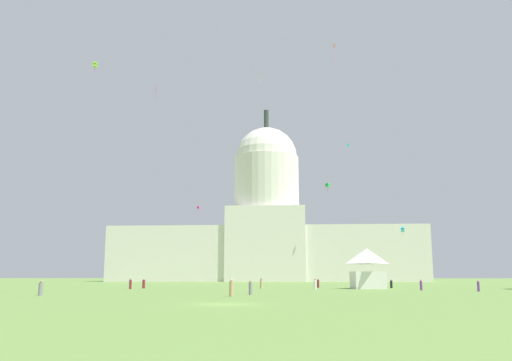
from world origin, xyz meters
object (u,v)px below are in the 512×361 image
Objects in this scene: person_purple_back_right at (478,286)px; person_tan_mid_center at (231,288)px; person_grey_deep_crowd at (41,289)px; person_maroon_front_left at (144,284)px; person_black_back_center at (391,284)px; kite_gold_high at (260,75)px; event_tent at (367,268)px; person_grey_front_center at (251,288)px; capitol_building at (267,232)px; kite_green_mid at (328,185)px; person_maroon_near_tent at (130,284)px; kite_magenta_mid at (198,208)px; person_purple_mid_left at (421,285)px; person_maroon_near_tree_west at (318,284)px; kite_turquoise_high at (348,145)px; kite_red_high at (156,89)px; person_white_edge_east at (315,285)px; kite_cyan_low at (403,229)px; kite_lime_high at (95,65)px; person_tan_near_tree_east at (261,284)px.

person_tan_mid_center is at bearing -11.30° from person_purple_back_right.
person_grey_deep_crowd is 20.12m from person_tan_mid_center.
person_maroon_front_left is 40.87m from person_black_back_center.
kite_gold_high is (18.05, 80.31, 54.40)m from person_grey_deep_crowd.
event_tent is at bearing -80.88° from person_tan_mid_center.
person_grey_deep_crowd is 21.99m from person_grey_front_center.
capitol_building is 110.75m from person_maroon_front_left.
person_grey_deep_crowd is (-38.06, -32.15, -2.55)m from event_tent.
person_grey_front_center is 1.09× the size of person_black_back_center.
kite_green_mid is at bearing 103.71° from person_grey_front_center.
kite_magenta_mid is at bearing -99.25° from person_maroon_near_tent.
person_purple_mid_left is at bearing 64.00° from person_grey_front_center.
kite_gold_high reaches higher than person_grey_deep_crowd.
person_grey_front_center is 0.57× the size of kite_gold_high.
capitol_building is 70.84× the size of person_grey_front_center.
person_maroon_front_left is at bearing 131.02° from person_maroon_near_tree_west.
kite_turquoise_high is 0.36× the size of kite_gold_high.
kite_green_mid is at bearing 83.84° from person_black_back_center.
person_tan_mid_center is 97.58m from kite_gold_high.
capitol_building is 66.92m from kite_red_high.
person_purple_mid_left is at bearing -85.99° from person_purple_back_right.
event_tent reaches higher than person_maroon_near_tent.
person_purple_mid_left is 0.93× the size of person_maroon_near_tent.
kite_turquoise_high is 53.62m from kite_magenta_mid.
kite_cyan_low is (23.00, 48.36, 12.23)m from person_white_edge_east.
kite_turquoise_high reaches higher than person_purple_back_right.
person_purple_mid_left is at bearing -76.52° from capitol_building.
person_purple_mid_left is (27.91, -116.42, -17.31)m from capitol_building.
kite_red_high is at bearing -157.52° from person_white_edge_east.
kite_lime_high is at bearing -69.16° from person_maroon_near_tent.
kite_turquoise_high reaches higher than person_maroon_front_left.
capitol_building reaches higher than person_tan_near_tree_east.
person_white_edge_east is at bearing 164.09° from person_maroon_near_tent.
person_maroon_near_tent is at bearing 48.43° from kite_red_high.
person_tan_near_tree_east is at bearing 102.81° from person_purple_mid_left.
person_maroon_near_tent is at bearing -132.78° from person_tan_near_tree_east.
person_purple_back_right is at bearing 78.72° from kite_gold_high.
kite_green_mid is at bearing 87.92° from event_tent.
person_purple_mid_left is at bearing 51.32° from kite_green_mid.
person_white_edge_east is at bearing -38.24° from kite_lime_high.
person_tan_near_tree_east is (-29.55, 15.46, 0.08)m from person_purple_back_right.
kite_cyan_low is at bearing -14.50° from kite_turquoise_high.
person_white_edge_east is 23.65m from person_grey_front_center.
capitol_building reaches higher than person_grey_front_center.
person_tan_mid_center is (-30.46, -18.99, 0.11)m from person_purple_back_right.
person_tan_mid_center is (3.54, -141.04, -17.21)m from capitol_building.
kite_green_mid is (-16.05, 22.62, 14.79)m from kite_cyan_low.
event_tent is 2.59× the size of kite_lime_high.
kite_cyan_low is 0.97× the size of kite_green_mid.
person_tan_near_tree_east is (-9.52, -5.47, 0.06)m from person_maroon_near_tree_west.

